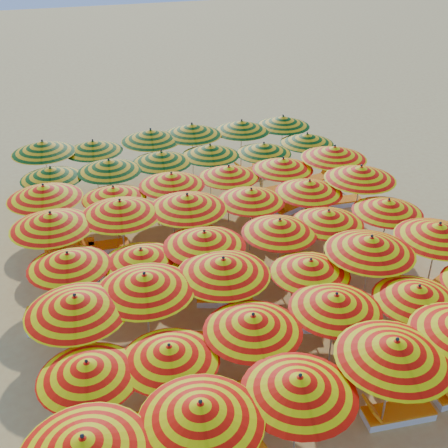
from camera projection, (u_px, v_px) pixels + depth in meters
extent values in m
plane|color=#D5B45E|center=(229.00, 273.00, 18.70)|extent=(120.00, 120.00, 0.00)
cone|color=#E46900|center=(84.00, 447.00, 9.89)|extent=(3.22, 3.22, 0.48)
sphere|color=black|center=(82.00, 436.00, 9.75)|extent=(0.08, 0.08, 0.08)
cone|color=#E46900|center=(201.00, 412.00, 10.60)|extent=(2.73, 2.73, 0.47)
sphere|color=black|center=(200.00, 402.00, 10.47)|extent=(0.08, 0.08, 0.08)
cylinder|color=silver|center=(296.00, 421.00, 11.79)|extent=(0.05, 0.05, 2.43)
cone|color=#E46900|center=(299.00, 385.00, 11.27)|extent=(3.18, 3.18, 0.46)
sphere|color=black|center=(300.00, 375.00, 11.14)|extent=(0.08, 0.08, 0.08)
cylinder|color=silver|center=(388.00, 387.00, 12.52)|extent=(0.05, 0.05, 2.57)
cone|color=#E46900|center=(395.00, 349.00, 11.97)|extent=(2.85, 2.85, 0.49)
sphere|color=black|center=(397.00, 339.00, 11.83)|extent=(0.09, 0.09, 0.09)
cylinder|color=silver|center=(93.00, 402.00, 12.37)|extent=(0.04, 0.04, 2.23)
cone|color=#E46900|center=(88.00, 370.00, 11.90)|extent=(2.24, 2.24, 0.42)
sphere|color=black|center=(86.00, 361.00, 11.77)|extent=(0.07, 0.07, 0.07)
cylinder|color=silver|center=(171.00, 385.00, 12.79)|extent=(0.04, 0.04, 2.24)
cone|color=#E46900|center=(169.00, 353.00, 12.31)|extent=(2.94, 2.94, 0.43)
sphere|color=black|center=(169.00, 345.00, 12.19)|extent=(0.07, 0.07, 0.07)
cylinder|color=silver|center=(252.00, 356.00, 13.54)|extent=(0.04, 0.04, 2.36)
cone|color=#E46900|center=(253.00, 323.00, 13.04)|extent=(2.68, 2.68, 0.45)
sphere|color=black|center=(253.00, 314.00, 12.91)|extent=(0.08, 0.08, 0.08)
cylinder|color=silver|center=(332.00, 334.00, 14.28)|extent=(0.04, 0.04, 2.33)
cone|color=#E46900|center=(336.00, 302.00, 13.78)|extent=(2.56, 2.56, 0.44)
sphere|color=black|center=(337.00, 294.00, 13.66)|extent=(0.08, 0.08, 0.08)
cylinder|color=silver|center=(412.00, 324.00, 14.66)|extent=(0.04, 0.04, 2.27)
cone|color=#E46900|center=(418.00, 293.00, 14.18)|extent=(2.34, 2.34, 0.43)
sphere|color=black|center=(420.00, 285.00, 14.05)|extent=(0.08, 0.08, 0.08)
cylinder|color=silver|center=(82.00, 339.00, 13.94)|extent=(0.05, 0.05, 2.52)
cone|color=#E46900|center=(76.00, 304.00, 13.40)|extent=(3.21, 3.21, 0.48)
sphere|color=black|center=(74.00, 295.00, 13.27)|extent=(0.08, 0.08, 0.08)
cylinder|color=silver|center=(148.00, 317.00, 14.68)|extent=(0.05, 0.05, 2.55)
cone|color=#E46900|center=(145.00, 282.00, 14.14)|extent=(3.34, 3.34, 0.49)
sphere|color=black|center=(144.00, 273.00, 14.00)|extent=(0.09, 0.09, 0.09)
cylinder|color=silver|center=(223.00, 300.00, 15.34)|extent=(0.05, 0.05, 2.53)
cone|color=#E46900|center=(223.00, 266.00, 14.80)|extent=(3.36, 3.36, 0.48)
sphere|color=black|center=(223.00, 258.00, 14.66)|extent=(0.08, 0.08, 0.08)
cylinder|color=silver|center=(308.00, 295.00, 15.78)|extent=(0.04, 0.04, 2.23)
cone|color=#E46900|center=(310.00, 266.00, 15.30)|extent=(2.76, 2.76, 0.42)
sphere|color=black|center=(311.00, 259.00, 15.18)|extent=(0.07, 0.07, 0.07)
cylinder|color=silver|center=(366.00, 277.00, 16.25)|extent=(0.05, 0.05, 2.56)
cone|color=#E46900|center=(371.00, 245.00, 15.71)|extent=(3.01, 3.01, 0.49)
sphere|color=black|center=(372.00, 236.00, 15.57)|extent=(0.09, 0.09, 0.09)
cylinder|color=silver|center=(432.00, 262.00, 16.96)|extent=(0.05, 0.05, 2.52)
cone|color=#E46900|center=(439.00, 231.00, 16.42)|extent=(3.03, 3.03, 0.48)
sphere|color=black|center=(440.00, 223.00, 16.28)|extent=(0.08, 0.08, 0.08)
cylinder|color=silver|center=(73.00, 290.00, 15.93)|extent=(0.04, 0.04, 2.31)
cone|color=#E46900|center=(68.00, 260.00, 15.44)|extent=(2.98, 2.98, 0.44)
sphere|color=black|center=(67.00, 252.00, 15.31)|extent=(0.08, 0.08, 0.08)
cylinder|color=silver|center=(144.00, 284.00, 16.26)|extent=(0.04, 0.04, 2.22)
cone|color=#E46900|center=(141.00, 256.00, 15.79)|extent=(2.91, 2.91, 0.42)
sphere|color=black|center=(141.00, 248.00, 15.67)|extent=(0.07, 0.07, 0.07)
cylinder|color=silver|center=(205.00, 269.00, 16.74)|extent=(0.05, 0.05, 2.43)
cone|color=#E46900|center=(204.00, 239.00, 16.22)|extent=(3.00, 3.00, 0.46)
sphere|color=black|center=(204.00, 231.00, 16.09)|extent=(0.08, 0.08, 0.08)
cylinder|color=silver|center=(278.00, 254.00, 17.53)|extent=(0.04, 0.04, 2.33)
cone|color=#E46900|center=(280.00, 226.00, 17.04)|extent=(3.09, 3.09, 0.44)
sphere|color=black|center=(280.00, 219.00, 16.91)|extent=(0.08, 0.08, 0.08)
cylinder|color=silver|center=(325.00, 244.00, 18.13)|extent=(0.04, 0.04, 2.28)
cone|color=#E46900|center=(328.00, 217.00, 17.65)|extent=(2.61, 2.61, 0.43)
sphere|color=black|center=(329.00, 210.00, 17.52)|extent=(0.08, 0.08, 0.08)
cylinder|color=silver|center=(384.00, 233.00, 18.71)|extent=(0.04, 0.04, 2.31)
cone|color=#E46900|center=(388.00, 206.00, 18.22)|extent=(2.89, 2.89, 0.44)
sphere|color=black|center=(389.00, 199.00, 18.10)|extent=(0.08, 0.08, 0.08)
cylinder|color=silver|center=(57.00, 251.00, 17.47)|extent=(0.05, 0.05, 2.56)
cone|color=#E46900|center=(51.00, 220.00, 16.92)|extent=(2.76, 2.76, 0.49)
sphere|color=black|center=(50.00, 212.00, 16.78)|extent=(0.09, 0.09, 0.09)
cylinder|color=silver|center=(123.00, 238.00, 18.14)|extent=(0.05, 0.05, 2.58)
cone|color=#E46900|center=(120.00, 208.00, 17.58)|extent=(2.98, 2.98, 0.49)
sphere|color=black|center=(119.00, 200.00, 17.44)|extent=(0.09, 0.09, 0.09)
cylinder|color=silver|center=(188.00, 232.00, 18.52)|extent=(0.05, 0.05, 2.57)
cone|color=#E46900|center=(187.00, 202.00, 17.97)|extent=(3.08, 3.08, 0.49)
sphere|color=black|center=(187.00, 194.00, 17.83)|extent=(0.09, 0.09, 0.09)
cylinder|color=silver|center=(250.00, 221.00, 19.39)|extent=(0.04, 0.04, 2.32)
cone|color=#E46900|center=(251.00, 195.00, 18.90)|extent=(2.63, 2.63, 0.44)
sphere|color=black|center=(251.00, 188.00, 18.77)|extent=(0.08, 0.08, 0.08)
cylinder|color=silver|center=(307.00, 213.00, 19.91)|extent=(0.04, 0.04, 2.35)
cone|color=#E46900|center=(309.00, 187.00, 19.41)|extent=(3.06, 3.06, 0.45)
sphere|color=black|center=(310.00, 180.00, 19.28)|extent=(0.08, 0.08, 0.08)
cylinder|color=silver|center=(357.00, 200.00, 20.50)|extent=(0.05, 0.05, 2.56)
cone|color=#E46900|center=(361.00, 173.00, 19.95)|extent=(2.78, 2.78, 0.49)
sphere|color=black|center=(362.00, 165.00, 19.81)|extent=(0.09, 0.09, 0.09)
cylinder|color=silver|center=(49.00, 221.00, 19.22)|extent=(0.05, 0.05, 2.52)
cone|color=#E46900|center=(44.00, 192.00, 18.69)|extent=(3.10, 3.10, 0.48)
sphere|color=black|center=(43.00, 185.00, 18.55)|extent=(0.08, 0.08, 0.08)
cylinder|color=silver|center=(116.00, 217.00, 19.72)|extent=(0.04, 0.04, 2.23)
cone|color=#E46900|center=(114.00, 193.00, 19.24)|extent=(2.71, 2.71, 0.42)
sphere|color=black|center=(113.00, 186.00, 19.12)|extent=(0.07, 0.07, 0.07)
cylinder|color=silver|center=(173.00, 205.00, 20.40)|extent=(0.05, 0.05, 2.37)
cone|color=#E46900|center=(172.00, 179.00, 19.89)|extent=(2.71, 2.71, 0.45)
sphere|color=black|center=(171.00, 173.00, 19.76)|extent=(0.08, 0.08, 0.08)
cylinder|color=silver|center=(229.00, 195.00, 21.21)|extent=(0.04, 0.04, 2.25)
cone|color=#E46900|center=(229.00, 172.00, 20.73)|extent=(2.35, 2.35, 0.43)
sphere|color=black|center=(229.00, 166.00, 20.61)|extent=(0.07, 0.07, 0.07)
cylinder|color=silver|center=(282.00, 188.00, 21.69)|extent=(0.04, 0.04, 2.32)
cone|color=#E46900|center=(283.00, 164.00, 21.19)|extent=(2.64, 2.64, 0.44)
sphere|color=black|center=(283.00, 158.00, 21.07)|extent=(0.08, 0.08, 0.08)
cylinder|color=silver|center=(332.00, 178.00, 22.17)|extent=(0.05, 0.05, 2.55)
cone|color=#E46900|center=(334.00, 152.00, 21.62)|extent=(3.34, 3.34, 0.49)
sphere|color=black|center=(335.00, 146.00, 21.48)|extent=(0.09, 0.09, 0.09)
cylinder|color=silver|center=(55.00, 197.00, 21.04)|extent=(0.04, 0.04, 2.28)
cone|color=#716104|center=(51.00, 173.00, 20.55)|extent=(2.91, 2.91, 0.43)
sphere|color=black|center=(50.00, 167.00, 20.43)|extent=(0.08, 0.08, 0.08)
cylinder|color=silver|center=(112.00, 191.00, 21.40)|extent=(0.05, 0.05, 2.40)
cone|color=#716104|center=(109.00, 166.00, 20.89)|extent=(2.56, 2.56, 0.46)
sphere|color=black|center=(109.00, 159.00, 20.76)|extent=(0.08, 0.08, 0.08)
cylinder|color=silver|center=(163.00, 181.00, 22.21)|extent=(0.04, 0.04, 2.34)
cone|color=#716104|center=(162.00, 157.00, 21.71)|extent=(3.05, 3.05, 0.45)
sphere|color=black|center=(161.00, 151.00, 21.58)|extent=(0.08, 0.08, 0.08)
cylinder|color=silver|center=(210.00, 173.00, 22.85)|extent=(0.04, 0.04, 2.33)
cone|color=#716104|center=(210.00, 150.00, 22.35)|extent=(2.83, 2.83, 0.44)
sphere|color=black|center=(210.00, 144.00, 22.23)|extent=(0.08, 0.08, 0.08)
cylinder|color=silver|center=(263.00, 170.00, 23.19)|extent=(0.04, 0.04, 2.26)
cone|color=#716104|center=(264.00, 148.00, 22.70)|extent=(3.00, 3.00, 0.43)
sphere|color=black|center=(264.00, 143.00, 22.58)|extent=(0.08, 0.08, 0.08)
cylinder|color=silver|center=(305.00, 160.00, 24.10)|extent=(0.04, 0.04, 2.28)
cone|color=#716104|center=(307.00, 138.00, 23.61)|extent=(2.68, 2.68, 0.43)
sphere|color=black|center=(307.00, 133.00, 23.49)|extent=(0.08, 0.08, 0.08)
cylinder|color=silver|center=(47.00, 172.00, 22.73)|extent=(0.05, 0.05, 2.52)
cone|color=#716104|center=(43.00, 147.00, 22.20)|extent=(3.02, 3.02, 0.48)
sphere|color=black|center=(42.00, 140.00, 22.06)|extent=(0.08, 0.08, 0.08)
cylinder|color=silver|center=(96.00, 169.00, 23.20)|extent=(0.04, 0.04, 2.35)
cone|color=#716104|center=(93.00, 146.00, 22.70)|extent=(2.84, 2.84, 0.45)
sphere|color=black|center=(92.00, 140.00, 22.57)|extent=(0.08, 0.08, 0.08)
cylinder|color=silver|center=(152.00, 160.00, 23.87)|extent=(0.05, 0.05, 2.52)
cone|color=#716104|center=(151.00, 135.00, 23.33)|extent=(2.82, 2.82, 0.48)
sphere|color=black|center=(150.00, 129.00, 23.19)|extent=(0.08, 0.08, 0.08)
cylinder|color=silver|center=(193.00, 154.00, 24.39)|extent=(0.05, 0.05, 2.55)
cone|color=#716104|center=(192.00, 129.00, 23.85)|extent=(2.68, 2.68, 0.49)
sphere|color=black|center=(192.00, 123.00, 23.71)|extent=(0.08, 0.08, 0.08)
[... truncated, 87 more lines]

